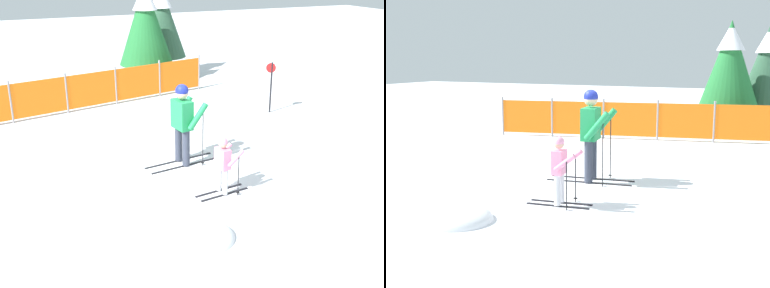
% 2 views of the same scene
% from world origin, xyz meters
% --- Properties ---
extents(ground_plane, '(60.00, 60.00, 0.00)m').
position_xyz_m(ground_plane, '(0.00, 0.00, 0.00)').
color(ground_plane, white).
extents(skier_adult, '(1.74, 0.82, 1.81)m').
position_xyz_m(skier_adult, '(0.28, 0.30, 1.08)').
color(skier_adult, black).
rests_on(skier_adult, ground_plane).
extents(skier_child, '(1.10, 0.54, 1.15)m').
position_xyz_m(skier_child, '(0.43, -1.35, 0.67)').
color(skier_child, black).
rests_on(skier_child, ground_plane).
extents(safety_fence, '(7.89, 1.77, 1.19)m').
position_xyz_m(safety_fence, '(-0.62, 5.29, 0.60)').
color(safety_fence, gray).
rests_on(safety_fence, ground_plane).
extents(conifer_far, '(1.91, 1.91, 3.54)m').
position_xyz_m(conifer_far, '(1.85, 7.48, 2.19)').
color(conifer_far, '#4C3823').
rests_on(conifer_far, ground_plane).
extents(conifer_near, '(1.86, 1.86, 3.45)m').
position_xyz_m(conifer_near, '(2.87, 8.69, 2.13)').
color(conifer_near, '#4C3823').
rests_on(conifer_near, ground_plane).
extents(trail_marker, '(0.25, 0.16, 1.49)m').
position_xyz_m(trail_marker, '(4.09, 2.81, 0.92)').
color(trail_marker, black).
rests_on(trail_marker, ground_plane).
extents(snow_mound, '(1.28, 1.09, 0.51)m').
position_xyz_m(snow_mound, '(-0.72, -2.69, 0.00)').
color(snow_mound, white).
rests_on(snow_mound, ground_plane).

